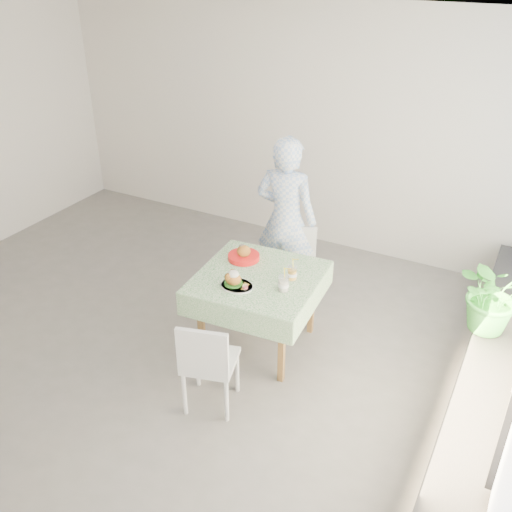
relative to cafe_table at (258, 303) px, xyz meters
The scene contains 13 objects.
floor 0.98m from the cafe_table, 161.46° to the right, with size 6.00×6.00×0.00m, color #5F5C5A.
ceiling 2.50m from the cafe_table, 161.46° to the right, with size 6.00×6.00×0.00m, color white.
wall_back 2.55m from the cafe_table, 110.30° to the left, with size 6.00×0.02×2.80m, color silver.
window_ledge 2.01m from the cafe_table, ahead, with size 0.40×4.80×0.50m, color black.
cafe_table is the anchor object (origin of this frame).
chair_far 0.77m from the cafe_table, 89.91° to the left, with size 0.47×0.47×0.83m.
chair_near 0.89m from the cafe_table, 88.04° to the right, with size 0.49×0.49×0.84m.
diner 1.00m from the cafe_table, 100.40° to the left, with size 0.63×0.41×1.73m, color #8CADE0.
main_dish 0.42m from the cafe_table, 111.30° to the right, with size 0.29×0.29×0.15m.
juice_cup_orange 0.45m from the cafe_table, 17.65° to the left, with size 0.09×0.09×0.25m.
juice_cup_lemonade 0.46m from the cafe_table, 19.93° to the right, with size 0.10×0.10×0.27m.
second_dish 0.46m from the cafe_table, 141.98° to the left, with size 0.29×0.29×0.14m.
potted_plant 1.97m from the cafe_table, 15.47° to the left, with size 0.60×0.52×0.66m, color #33822B.
Camera 1 is at (2.81, -3.49, 3.33)m, focal length 40.00 mm.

